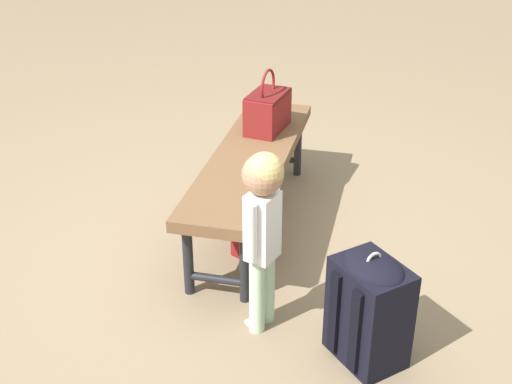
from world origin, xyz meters
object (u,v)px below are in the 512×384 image
Objects in this scene: park_bench at (251,163)px; child_standing at (263,216)px; backpack_large at (370,306)px; backpack_small at (252,227)px; handbag at (268,109)px.

park_bench is 0.92m from child_standing.
child_standing is at bearing 8.97° from park_bench.
park_bench is at bearing -171.03° from child_standing.
child_standing is 0.58m from backpack_large.
backpack_large is (0.17, 0.46, -0.31)m from child_standing.
child_standing is 2.73× the size of backpack_small.
backpack_small is (0.64, -0.03, -0.42)m from handbag.
child_standing is at bearing -110.09° from backpack_large.
handbag is at bearing -176.43° from child_standing.
child_standing reaches higher than backpack_small.
backpack_small is at bearing 6.80° from park_bench.
handbag is 0.69× the size of backpack_large.
backpack_large is at bearing 29.65° from park_bench.
handbag is 0.76m from backpack_small.
park_bench is at bearing -150.35° from backpack_large.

